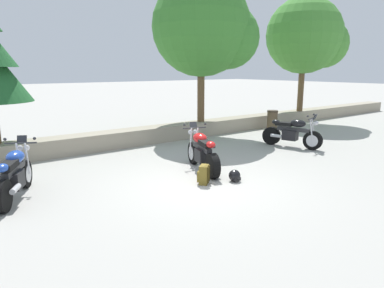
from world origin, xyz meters
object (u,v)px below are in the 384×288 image
(motorcycle_red_centre, at_px, (202,152))
(rider_helmet, at_px, (235,176))
(leafy_tree_mid_left, at_px, (207,29))
(leafy_tree_mid_right, at_px, (308,37))
(motorcycle_blue_near_left, at_px, (14,175))
(motorcycle_black_far_right, at_px, (292,133))
(rider_backpack, at_px, (204,174))
(trash_bin, at_px, (272,120))

(motorcycle_red_centre, relative_size, rider_helmet, 7.15)
(rider_helmet, bearing_deg, leafy_tree_mid_left, 56.82)
(leafy_tree_mid_left, height_order, leafy_tree_mid_right, leafy_tree_mid_left)
(motorcycle_blue_near_left, height_order, leafy_tree_mid_right, leafy_tree_mid_right)
(motorcycle_black_far_right, xyz_separation_m, rider_backpack, (-4.85, -1.23, -0.24))
(motorcycle_black_far_right, xyz_separation_m, leafy_tree_mid_right, (5.19, 3.28, 3.57))
(motorcycle_black_far_right, relative_size, rider_helmet, 7.22)
(motorcycle_blue_near_left, relative_size, motorcycle_red_centre, 0.95)
(leafy_tree_mid_right, bearing_deg, rider_backpack, -155.85)
(motorcycle_blue_near_left, bearing_deg, rider_backpack, -23.99)
(motorcycle_blue_near_left, height_order, trash_bin, motorcycle_blue_near_left)
(leafy_tree_mid_right, relative_size, trash_bin, 6.26)
(rider_backpack, distance_m, trash_bin, 7.95)
(leafy_tree_mid_left, xyz_separation_m, leafy_tree_mid_right, (6.04, -0.25, -0.01))
(motorcycle_blue_near_left, bearing_deg, motorcycle_black_far_right, -2.67)
(motorcycle_blue_near_left, distance_m, motorcycle_black_far_right, 8.51)
(rider_helmet, bearing_deg, trash_bin, 33.70)
(leafy_tree_mid_left, bearing_deg, trash_bin, -16.83)
(motorcycle_red_centre, bearing_deg, leafy_tree_mid_left, 49.20)
(rider_backpack, height_order, leafy_tree_mid_left, leafy_tree_mid_left)
(rider_helmet, bearing_deg, motorcycle_black_far_right, 20.27)
(rider_backpack, bearing_deg, motorcycle_black_far_right, 14.19)
(motorcycle_red_centre, bearing_deg, motorcycle_blue_near_left, 170.50)
(motorcycle_blue_near_left, xyz_separation_m, motorcycle_black_far_right, (8.50, -0.40, 0.00))
(leafy_tree_mid_right, bearing_deg, motorcycle_blue_near_left, -168.12)
(rider_helmet, xyz_separation_m, leafy_tree_mid_left, (3.31, 5.06, 3.93))
(rider_helmet, xyz_separation_m, trash_bin, (6.25, 4.17, 0.30))
(motorcycle_red_centre, relative_size, motorcycle_black_far_right, 0.99)
(rider_backpack, xyz_separation_m, leafy_tree_mid_left, (4.00, 4.75, 3.82))
(motorcycle_red_centre, xyz_separation_m, rider_backpack, (-0.68, -0.90, -0.24))
(motorcycle_blue_near_left, relative_size, rider_helmet, 6.75)
(motorcycle_blue_near_left, relative_size, trash_bin, 2.20)
(leafy_tree_mid_left, height_order, trash_bin, leafy_tree_mid_left)
(rider_backpack, bearing_deg, motorcycle_blue_near_left, 156.01)
(rider_backpack, height_order, leafy_tree_mid_right, leafy_tree_mid_right)
(rider_helmet, relative_size, trash_bin, 0.33)
(leafy_tree_mid_left, bearing_deg, motorcycle_black_far_right, -76.43)
(motorcycle_red_centre, distance_m, rider_backpack, 1.15)
(motorcycle_blue_near_left, relative_size, leafy_tree_mid_right, 0.35)
(motorcycle_black_far_right, relative_size, leafy_tree_mid_left, 0.37)
(leafy_tree_mid_left, bearing_deg, rider_backpack, -130.12)
(rider_backpack, bearing_deg, rider_helmet, -23.82)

